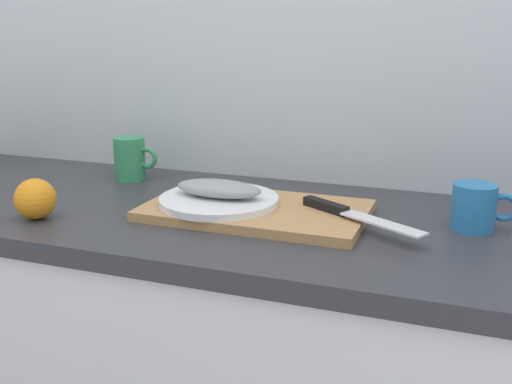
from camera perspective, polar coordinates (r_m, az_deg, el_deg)
The scene contains 8 objects.
back_wall at distance 1.51m, azimuth 4.04°, elevation 14.36°, with size 3.20×0.05×2.50m, color silver.
cutting_board at distance 1.24m, azimuth -0.00°, elevation -1.78°, with size 0.46×0.26×0.02m, color tan.
white_plate at distance 1.26m, azimuth -3.55°, elevation -0.80°, with size 0.25×0.25×0.01m, color white.
fish_fillet at distance 1.25m, azimuth -3.57°, elevation 0.33°, with size 0.19×0.08×0.04m, color gray.
chef_knife at distance 1.18m, azimuth 8.52°, elevation -1.88°, with size 0.26×0.17×0.02m.
coffee_mug_0 at distance 1.56m, azimuth -11.88°, elevation 3.15°, with size 0.12×0.08×0.11m.
coffee_mug_1 at distance 1.22m, azimuth 20.22°, elevation -1.34°, with size 0.12×0.08×0.09m.
orange_3 at distance 1.29m, azimuth -20.32°, elevation -0.62°, with size 0.08×0.08×0.08m, color orange.
Camera 1 is at (0.42, -1.12, 1.28)m, focal length 41.90 mm.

